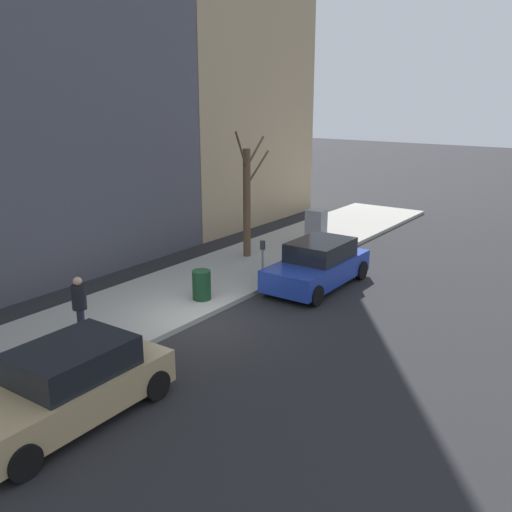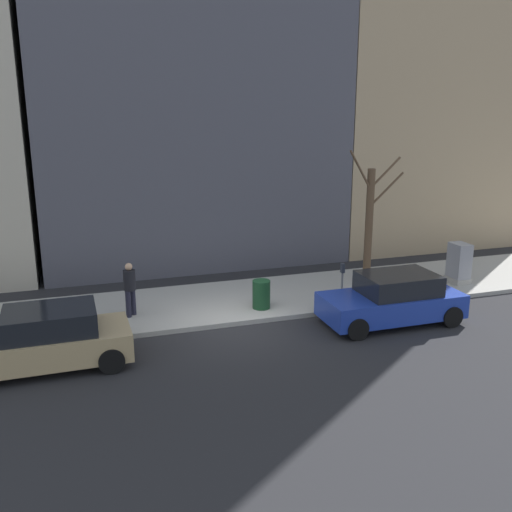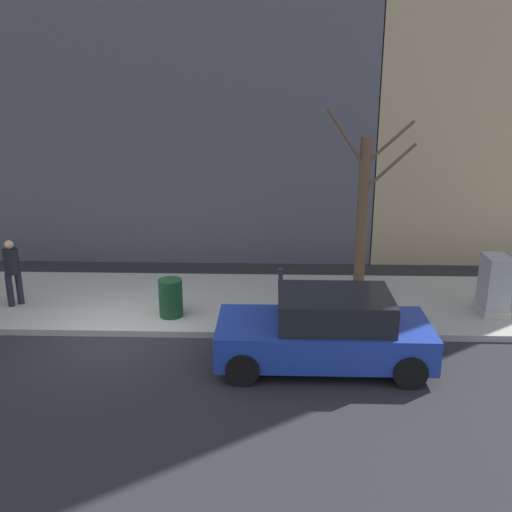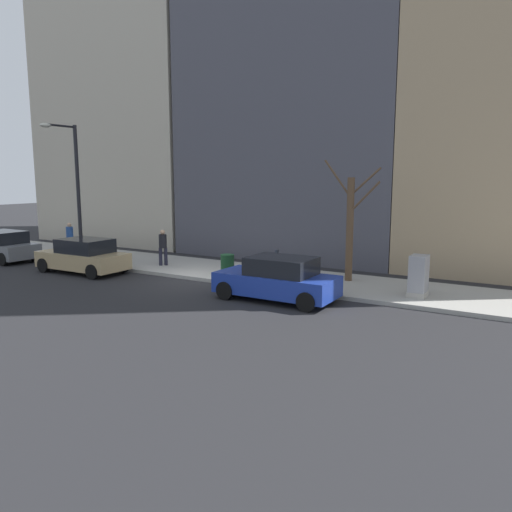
{
  "view_description": "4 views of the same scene",
  "coord_description": "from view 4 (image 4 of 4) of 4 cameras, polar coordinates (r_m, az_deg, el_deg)",
  "views": [
    {
      "loc": [
        -9.8,
        11.18,
        6.17
      ],
      "look_at": [
        0.22,
        -2.96,
        1.18
      ],
      "focal_mm": 40.0,
      "sensor_mm": 36.0,
      "label": 1
    },
    {
      "loc": [
        -15.19,
        4.31,
        6.35
      ],
      "look_at": [
        1.6,
        -1.15,
        1.66
      ],
      "focal_mm": 40.0,
      "sensor_mm": 36.0,
      "label": 2
    },
    {
      "loc": [
        -11.53,
        -3.51,
        5.45
      ],
      "look_at": [
        0.82,
        -3.1,
        1.68
      ],
      "focal_mm": 40.0,
      "sensor_mm": 36.0,
      "label": 3
    },
    {
      "loc": [
        -15.95,
        -12.52,
        4.23
      ],
      "look_at": [
        -0.24,
        -3.15,
        1.31
      ],
      "focal_mm": 35.0,
      "sensor_mm": 36.0,
      "label": 4
    }
  ],
  "objects": [
    {
      "name": "parked_car_grey",
      "position": [
        28.37,
        -27.11,
        0.99
      ],
      "size": [
        1.99,
        4.23,
        1.52
      ],
      "rotation": [
        0.0,
        0.0,
        -0.02
      ],
      "color": "slate",
      "rests_on": "ground"
    },
    {
      "name": "pedestrian_near_meter",
      "position": [
        23.46,
        -10.59,
        1.21
      ],
      "size": [
        0.36,
        0.36,
        1.66
      ],
      "rotation": [
        0.0,
        0.0,
        2.39
      ],
      "color": "#1E1E2D",
      "rests_on": "sidewalk"
    },
    {
      "name": "bare_tree",
      "position": [
        19.83,
        10.72,
        3.41
      ],
      "size": [
        0.45,
        2.21,
        4.74
      ],
      "color": "brown",
      "rests_on": "sidewalk"
    },
    {
      "name": "trash_bin",
      "position": [
        20.67,
        -3.29,
        -1.06
      ],
      "size": [
        0.56,
        0.56,
        0.9
      ],
      "primitive_type": "cylinder",
      "color": "#14381E",
      "rests_on": "sidewalk"
    },
    {
      "name": "streetlamp",
      "position": [
        25.66,
        -20.18,
        8.04
      ],
      "size": [
        1.97,
        0.32,
        6.5
      ],
      "color": "black",
      "rests_on": "sidewalk"
    },
    {
      "name": "parked_car_tan",
      "position": [
        23.37,
        -19.13,
        -0.04
      ],
      "size": [
        1.97,
        4.22,
        1.52
      ],
      "rotation": [
        0.0,
        0.0,
        0.01
      ],
      "color": "tan",
      "rests_on": "ground"
    },
    {
      "name": "ground_plane",
      "position": [
        20.71,
        -7.18,
        -2.79
      ],
      "size": [
        120.0,
        120.0,
        0.0
      ],
      "primitive_type": "plane",
      "color": "#232326"
    },
    {
      "name": "sidewalk",
      "position": [
        22.27,
        -4.03,
        -1.71
      ],
      "size": [
        4.0,
        36.0,
        0.15
      ],
      "primitive_type": "cube",
      "color": "#9E9B93",
      "rests_on": "ground"
    },
    {
      "name": "office_tower_right",
      "position": [
        36.77,
        -10.99,
        16.04
      ],
      "size": [
        11.81,
        11.81,
        17.59
      ],
      "primitive_type": "cube",
      "color": "#BCB29E",
      "rests_on": "ground"
    },
    {
      "name": "office_block_center",
      "position": [
        30.22,
        7.38,
        16.41
      ],
      "size": [
        12.01,
        12.01,
        16.26
      ],
      "primitive_type": "cube",
      "color": "#4C4C56",
      "rests_on": "ground"
    },
    {
      "name": "parking_meter",
      "position": [
        18.92,
        2.39,
        -0.84
      ],
      "size": [
        0.14,
        0.1,
        1.35
      ],
      "color": "slate",
      "rests_on": "sidewalk"
    },
    {
      "name": "pedestrian_midblock",
      "position": [
        28.33,
        -20.5,
        2.12
      ],
      "size": [
        0.38,
        0.36,
        1.66
      ],
      "rotation": [
        0.0,
        0.0,
        0.36
      ],
      "color": "#1E1E2D",
      "rests_on": "sidewalk"
    },
    {
      "name": "utility_box",
      "position": [
        17.98,
        18.08,
        -2.22
      ],
      "size": [
        0.83,
        0.61,
        1.43
      ],
      "color": "#A8A399",
      "rests_on": "sidewalk"
    },
    {
      "name": "parked_car_blue",
      "position": [
        17.17,
        2.48,
        -2.68
      ],
      "size": [
        1.93,
        4.2,
        1.52
      ],
      "rotation": [
        0.0,
        0.0,
        -0.0
      ],
      "color": "#1E389E",
      "rests_on": "ground"
    }
  ]
}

